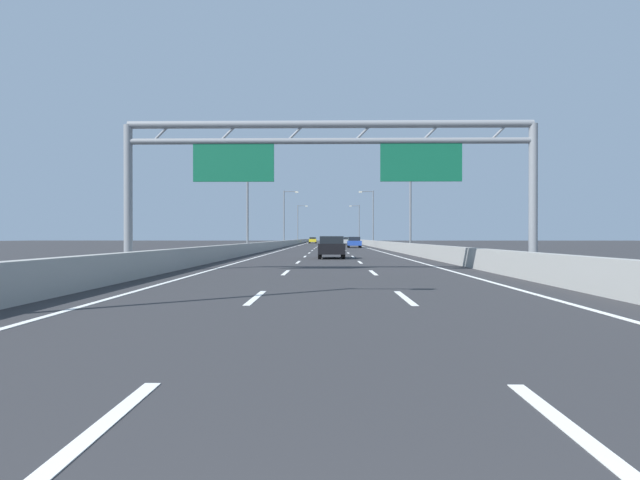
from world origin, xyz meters
name	(u,v)px	position (x,y,z in m)	size (l,w,h in m)	color
ground_plane	(329,245)	(0.00, 100.00, 0.00)	(260.00, 260.00, 0.00)	#2D2D30
lane_dash_left_0	(83,441)	(-1.80, 3.50, 0.01)	(0.16, 3.00, 0.01)	white
lane_dash_left_1	(256,298)	(-1.80, 12.50, 0.01)	(0.16, 3.00, 0.01)	white
lane_dash_left_2	(286,273)	(-1.80, 21.50, 0.01)	(0.16, 3.00, 0.01)	white
lane_dash_left_3	(298,262)	(-1.80, 30.50, 0.01)	(0.16, 3.00, 0.01)	white
lane_dash_left_4	(305,257)	(-1.80, 39.50, 0.01)	(0.16, 3.00, 0.01)	white
lane_dash_left_5	(309,253)	(-1.80, 48.50, 0.01)	(0.16, 3.00, 0.01)	white
lane_dash_left_6	(312,251)	(-1.80, 57.50, 0.01)	(0.16, 3.00, 0.01)	white
lane_dash_left_7	(314,249)	(-1.80, 66.50, 0.01)	(0.16, 3.00, 0.01)	white
lane_dash_left_8	(316,247)	(-1.80, 75.50, 0.01)	(0.16, 3.00, 0.01)	white
lane_dash_left_9	(317,246)	(-1.80, 84.50, 0.01)	(0.16, 3.00, 0.01)	white
lane_dash_left_10	(318,245)	(-1.80, 93.50, 0.01)	(0.16, 3.00, 0.01)	white
lane_dash_left_11	(319,245)	(-1.80, 102.50, 0.01)	(0.16, 3.00, 0.01)	white
lane_dash_left_12	(320,244)	(-1.80, 111.50, 0.01)	(0.16, 3.00, 0.01)	white
lane_dash_left_13	(321,244)	(-1.80, 120.50, 0.01)	(0.16, 3.00, 0.01)	white
lane_dash_left_14	(321,243)	(-1.80, 129.50, 0.01)	(0.16, 3.00, 0.01)	white
lane_dash_left_15	(322,243)	(-1.80, 138.50, 0.01)	(0.16, 3.00, 0.01)	white
lane_dash_left_16	(322,242)	(-1.80, 147.50, 0.01)	(0.16, 3.00, 0.01)	white
lane_dash_left_17	(322,242)	(-1.80, 156.50, 0.01)	(0.16, 3.00, 0.01)	white
lane_dash_right_0	(591,445)	(1.80, 3.50, 0.01)	(0.16, 3.00, 0.01)	white
lane_dash_right_1	(405,298)	(1.80, 12.50, 0.01)	(0.16, 3.00, 0.01)	white
lane_dash_right_2	(373,273)	(1.80, 21.50, 0.01)	(0.16, 3.00, 0.01)	white
lane_dash_right_3	(360,262)	(1.80, 30.50, 0.01)	(0.16, 3.00, 0.01)	white
lane_dash_right_4	(353,257)	(1.80, 39.50, 0.01)	(0.16, 3.00, 0.01)	white
lane_dash_right_5	(348,253)	(1.80, 48.50, 0.01)	(0.16, 3.00, 0.01)	white
lane_dash_right_6	(345,251)	(1.80, 57.50, 0.01)	(0.16, 3.00, 0.01)	white
lane_dash_right_7	(343,249)	(1.80, 66.50, 0.01)	(0.16, 3.00, 0.01)	white
lane_dash_right_8	(341,247)	(1.80, 75.50, 0.01)	(0.16, 3.00, 0.01)	white
lane_dash_right_9	(340,246)	(1.80, 84.50, 0.01)	(0.16, 3.00, 0.01)	white
lane_dash_right_10	(339,245)	(1.80, 93.50, 0.01)	(0.16, 3.00, 0.01)	white
lane_dash_right_11	(338,245)	(1.80, 102.50, 0.01)	(0.16, 3.00, 0.01)	white
lane_dash_right_12	(337,244)	(1.80, 111.50, 0.01)	(0.16, 3.00, 0.01)	white
lane_dash_right_13	(336,244)	(1.80, 120.50, 0.01)	(0.16, 3.00, 0.01)	white
lane_dash_right_14	(336,243)	(1.80, 129.50, 0.01)	(0.16, 3.00, 0.01)	white
lane_dash_right_15	(335,243)	(1.80, 138.50, 0.01)	(0.16, 3.00, 0.01)	white
lane_dash_right_16	(335,242)	(1.80, 147.50, 0.01)	(0.16, 3.00, 0.01)	white
lane_dash_right_17	(334,242)	(1.80, 156.50, 0.01)	(0.16, 3.00, 0.01)	white
edge_line_left	(297,246)	(-5.25, 88.00, 0.01)	(0.16, 176.00, 0.01)	white
edge_line_right	(360,246)	(5.25, 88.00, 0.01)	(0.16, 176.00, 0.01)	white
barrier_left	(295,242)	(-6.90, 110.00, 0.47)	(0.45, 220.00, 0.95)	#9E9E99
barrier_right	(362,242)	(6.90, 110.00, 0.47)	(0.45, 220.00, 0.95)	#9E9E99
sign_gantry	(329,157)	(-0.02, 21.93, 4.85)	(17.35, 0.36, 6.36)	gray
streetlamp_left_mid	(250,196)	(-7.47, 49.70, 5.40)	(2.58, 0.28, 9.50)	slate
streetlamp_right_mid	(408,195)	(7.47, 49.70, 5.40)	(2.58, 0.28, 9.50)	slate
streetlamp_left_far	(285,214)	(-7.47, 90.97, 5.40)	(2.58, 0.28, 9.50)	slate
streetlamp_right_far	(372,214)	(7.47, 90.97, 5.40)	(2.58, 0.28, 9.50)	slate
streetlamp_left_distant	(299,221)	(-7.47, 132.23, 5.40)	(2.58, 0.28, 9.50)	slate
streetlamp_right_distant	(358,221)	(7.47, 132.23, 5.40)	(2.58, 0.28, 9.50)	slate
blue_car	(354,242)	(3.58, 73.70, 0.77)	(1.84, 4.41, 1.52)	#2347AD
white_car	(329,242)	(0.12, 72.78, 0.79)	(1.77, 4.67, 1.56)	silver
green_car	(328,240)	(-0.13, 120.97, 0.73)	(1.74, 4.27, 1.39)	#1E7A38
silver_car	(348,241)	(3.72, 102.44, 0.77)	(1.80, 4.62, 1.48)	#A8ADB2
yellow_car	(313,240)	(-3.77, 126.93, 0.76)	(1.72, 4.55, 1.46)	yellow
black_car	(331,247)	(0.18, 36.24, 0.78)	(1.80, 4.11, 1.53)	black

